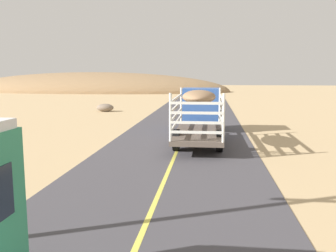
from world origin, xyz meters
TOP-DOWN VIEW (x-y plane):
  - livestock_truck at (1.05, 19.99)m, footprint 2.53×9.70m
  - boulder_far_horizon at (-9.08, 33.82)m, footprint 1.77×1.25m
  - distant_hill at (-23.75, 74.70)m, footprint 59.48×21.71m

SIDE VIEW (x-z plane):
  - distant_hill at x=-23.75m, z-range -4.14..4.14m
  - boulder_far_horizon at x=-9.08m, z-range 0.00..0.80m
  - livestock_truck at x=1.05m, z-range 0.28..3.30m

